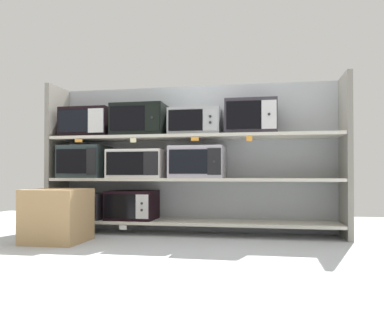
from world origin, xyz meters
name	(u,v)px	position (x,y,z in m)	size (l,w,h in m)	color
ground	(168,255)	(0.00, -1.00, -0.01)	(6.85, 6.00, 0.02)	#B2B7BC
back_panel	(196,159)	(0.00, 0.24, 0.76)	(3.05, 0.04, 1.53)	#9EA3A8
upright_left	(57,159)	(-1.46, 0.00, 0.76)	(0.05, 0.43, 1.53)	gray
upright_right	(346,156)	(1.46, 0.00, 0.76)	(0.05, 0.43, 1.53)	gray
shelf_0	(192,222)	(0.00, 0.00, 0.12)	(2.85, 0.43, 0.03)	beige
microwave_0	(85,206)	(-1.14, 0.00, 0.27)	(0.45, 0.41, 0.26)	#302B32
microwave_1	(132,205)	(-0.62, 0.00, 0.28)	(0.48, 0.41, 0.29)	black
price_tag_0	(123,228)	(-0.64, -0.22, 0.08)	(0.08, 0.00, 0.04)	white
shelf_1	(192,180)	(0.00, 0.00, 0.54)	(2.85, 0.43, 0.03)	beige
microwave_2	(85,162)	(-1.14, 0.00, 0.73)	(0.45, 0.43, 0.33)	#283436
microwave_3	(138,164)	(-0.56, 0.00, 0.70)	(0.56, 0.42, 0.29)	silver
microwave_4	(198,162)	(0.06, 0.00, 0.72)	(0.53, 0.42, 0.31)	#BAB2C0
shelf_2	(192,137)	(0.00, 0.00, 0.97)	(2.85, 0.43, 0.03)	beige
microwave_5	(88,123)	(-1.11, 0.00, 1.13)	(0.51, 0.36, 0.30)	black
microwave_6	(140,121)	(-0.54, 0.00, 1.14)	(0.53, 0.43, 0.32)	black
microwave_7	(195,122)	(0.04, 0.00, 1.11)	(0.51, 0.37, 0.26)	#A4A7A9
microwave_8	(251,117)	(0.59, 0.00, 1.15)	(0.49, 0.36, 0.33)	#312D36
price_tag_1	(79,141)	(-1.11, -0.22, 0.93)	(0.08, 0.00, 0.03)	orange
price_tag_2	(133,140)	(-0.54, -0.22, 0.93)	(0.06, 0.00, 0.04)	beige
price_tag_3	(195,139)	(0.07, -0.22, 0.93)	(0.08, 0.00, 0.04)	orange
price_tag_4	(249,139)	(0.58, -0.22, 0.92)	(0.05, 0.00, 0.05)	orange
shipping_carton	(57,216)	(-1.09, -0.66, 0.23)	(0.48, 0.48, 0.47)	tan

